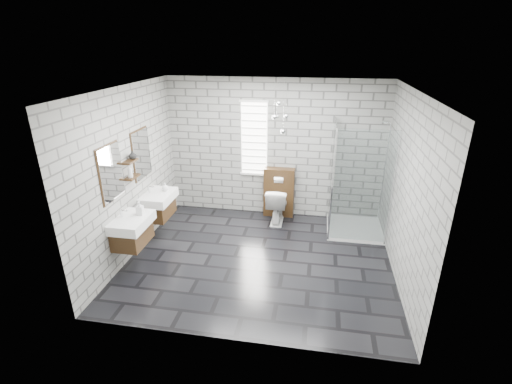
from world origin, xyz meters
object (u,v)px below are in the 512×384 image
(vanity_left, at_px, (130,223))
(cistern_panel, at_px, (279,192))
(vanity_right, at_px, (156,198))
(shower_enclosure, at_px, (352,208))
(toilet, at_px, (277,205))

(vanity_left, bearing_deg, cistern_panel, 47.73)
(vanity_right, distance_m, shower_enclosure, 3.50)
(cistern_panel, bearing_deg, shower_enclosure, -20.47)
(cistern_panel, relative_size, toilet, 1.41)
(vanity_right, height_order, toilet, vanity_right)
(cistern_panel, xyz_separation_m, toilet, (0.00, -0.28, -0.15))
(vanity_right, relative_size, toilet, 2.22)
(vanity_left, distance_m, cistern_panel, 3.02)
(cistern_panel, height_order, toilet, cistern_panel)
(vanity_left, bearing_deg, shower_enclosure, 26.63)
(vanity_left, height_order, toilet, vanity_left)
(vanity_left, relative_size, toilet, 2.22)
(vanity_right, bearing_deg, shower_enclosure, 12.21)
(vanity_right, height_order, shower_enclosure, shower_enclosure)
(vanity_left, bearing_deg, toilet, 43.88)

